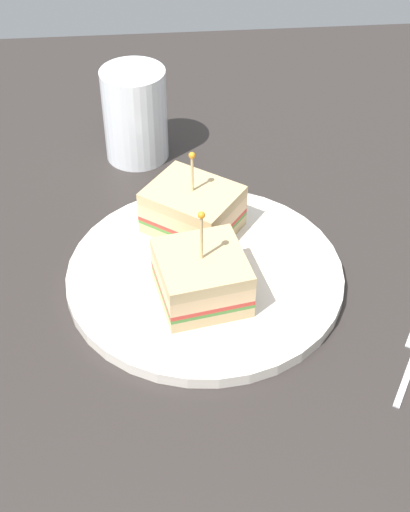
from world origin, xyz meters
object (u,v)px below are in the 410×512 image
(sandwich_half_back, at_px, (193,209))
(drink_glass, at_px, (135,119))
(sandwich_half_front, at_px, (202,277))
(plate, at_px, (205,275))

(sandwich_half_back, relative_size, drink_glass, 1.02)
(sandwich_half_front, xyz_separation_m, sandwich_half_back, (0.11, 0.00, 0.00))
(plate, distance_m, drink_glass, 0.25)
(plate, xyz_separation_m, drink_glass, (0.24, 0.07, 0.05))
(sandwich_half_back, bearing_deg, plate, -174.23)
(sandwich_half_front, height_order, drink_glass, sandwich_half_front)
(sandwich_half_back, xyz_separation_m, drink_glass, (0.17, 0.06, 0.01))
(sandwich_half_front, relative_size, sandwich_half_back, 0.89)
(sandwich_half_front, height_order, sandwich_half_back, sandwich_half_front)
(sandwich_half_front, relative_size, drink_glass, 0.90)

